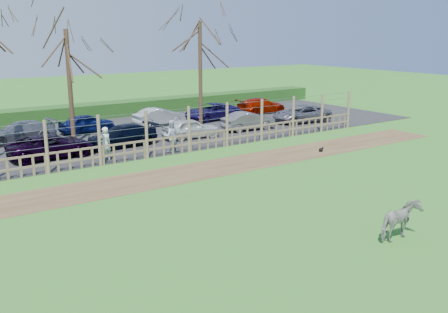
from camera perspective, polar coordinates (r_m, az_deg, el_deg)
ground at (r=19.37m, az=1.77°, el=-5.05°), size 120.00×120.00×0.00m
dirt_strip at (r=22.97m, az=-4.89°, el=-2.00°), size 34.00×2.80×0.01m
asphalt at (r=31.81m, az=-13.89°, el=2.19°), size 44.00×13.00×0.04m
hedge at (r=38.26m, az=-17.72°, el=4.69°), size 46.00×2.00×1.10m
fence at (r=25.79m, az=-8.80°, el=1.50°), size 30.16×0.16×2.50m
tree_mid at (r=29.62m, az=-17.41°, el=10.59°), size 4.80×4.80×6.83m
tree_right at (r=33.85m, az=-2.75°, el=12.19°), size 4.80×4.80×7.35m
zebra at (r=16.56m, az=19.53°, el=-6.97°), size 1.53×0.79×1.25m
visitor_a at (r=25.57m, az=-13.43°, el=1.40°), size 0.68×0.50×1.72m
visitor_b at (r=26.93m, az=-6.06°, el=2.33°), size 0.99×0.86×1.72m
crow at (r=27.61m, az=11.03°, el=0.78°), size 0.30×0.22×0.24m
car_2 at (r=27.11m, az=-19.15°, el=1.14°), size 4.34×2.04×1.20m
car_3 at (r=28.70m, az=-11.60°, el=2.32°), size 4.28×2.07×1.20m
car_4 at (r=30.44m, az=-3.82°, el=3.24°), size 3.63×1.72×1.20m
car_5 at (r=32.97m, az=2.80°, el=4.09°), size 3.71×1.47×1.20m
car_6 at (r=36.23m, az=8.85°, el=4.85°), size 4.52×2.49×1.20m
car_9 at (r=31.59m, az=-22.34°, el=2.61°), size 4.27×2.04×1.20m
car_10 at (r=33.26m, az=-15.40°, el=3.69°), size 3.66×1.81×1.20m
car_11 at (r=34.93m, az=-7.41°, el=4.55°), size 3.71×1.47×1.20m
car_12 at (r=36.82m, az=-1.43°, el=5.16°), size 4.50×2.42×1.20m
car_13 at (r=39.97m, az=4.28°, el=5.83°), size 4.22×1.89×1.20m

